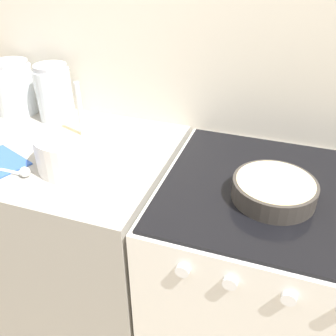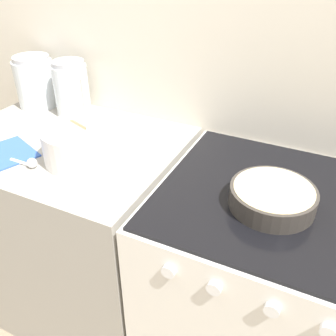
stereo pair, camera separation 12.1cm
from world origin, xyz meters
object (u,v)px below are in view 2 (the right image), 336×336
Objects in this scene: mixing_bowl at (80,142)px; stove at (258,295)px; storage_jar_middle at (72,92)px; storage_jar_left at (36,85)px; baking_pan at (273,197)px.

stove is at bearing 6.83° from mixing_bowl.
storage_jar_left is at bearing 180.00° from storage_jar_middle.
stove is 1.32m from storage_jar_left.
storage_jar_left is (-1.16, 0.29, 0.06)m from baking_pan.
storage_jar_middle is at bearing 166.21° from stove.
stove is at bearing -13.79° from storage_jar_middle.
mixing_bowl is 0.58m from storage_jar_left.
stove is 0.50m from baking_pan.
baking_pan is 1.20m from storage_jar_left.
mixing_bowl is at bearing -48.68° from storage_jar_middle.
mixing_bowl is at bearing -173.17° from stove.
mixing_bowl reaches higher than stove.
storage_jar_middle reaches higher than storage_jar_left.
storage_jar_middle reaches higher than stove.
mixing_bowl is 0.68m from baking_pan.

